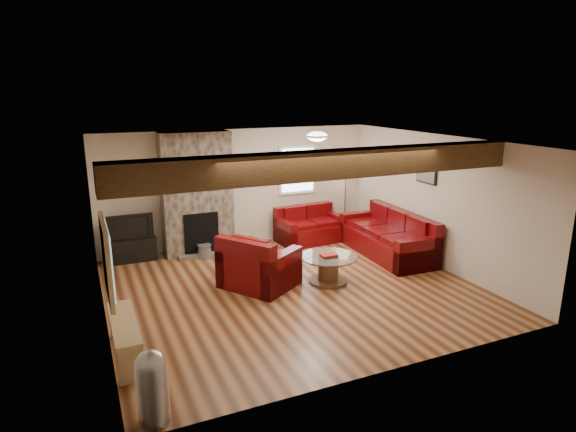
# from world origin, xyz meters

# --- Properties ---
(room) EXTENTS (8.00, 8.00, 8.00)m
(room) POSITION_xyz_m (0.00, 0.00, 1.25)
(room) COLOR #522B15
(room) RESTS_ON ground
(floor) EXTENTS (6.00, 6.00, 0.00)m
(floor) POSITION_xyz_m (0.00, 0.00, 0.00)
(floor) COLOR #522B15
(floor) RESTS_ON ground
(oak_beam) EXTENTS (6.00, 0.36, 0.38)m
(oak_beam) POSITION_xyz_m (0.00, -1.25, 2.31)
(oak_beam) COLOR #321C0F
(oak_beam) RESTS_ON room
(chimney_breast) EXTENTS (1.40, 0.67, 2.50)m
(chimney_breast) POSITION_xyz_m (-1.00, 2.49, 1.22)
(chimney_breast) COLOR #38332B
(chimney_breast) RESTS_ON floor
(back_window) EXTENTS (0.90, 0.08, 1.10)m
(back_window) POSITION_xyz_m (1.35, 2.71, 1.55)
(back_window) COLOR white
(back_window) RESTS_ON room
(hatch_window) EXTENTS (0.08, 1.00, 0.90)m
(hatch_window) POSITION_xyz_m (-2.96, -1.50, 1.45)
(hatch_window) COLOR tan
(hatch_window) RESTS_ON room
(ceiling_dome) EXTENTS (0.40, 0.40, 0.18)m
(ceiling_dome) POSITION_xyz_m (0.90, 0.90, 2.44)
(ceiling_dome) COLOR silver
(ceiling_dome) RESTS_ON room
(artwork_back) EXTENTS (0.42, 0.06, 0.52)m
(artwork_back) POSITION_xyz_m (0.15, 2.71, 1.70)
(artwork_back) COLOR black
(artwork_back) RESTS_ON room
(artwork_right) EXTENTS (0.06, 0.55, 0.42)m
(artwork_right) POSITION_xyz_m (2.96, 0.30, 1.75)
(artwork_right) COLOR black
(artwork_right) RESTS_ON room
(sofa_three) EXTENTS (1.05, 2.35, 0.89)m
(sofa_three) POSITION_xyz_m (2.48, 0.80, 0.45)
(sofa_three) COLOR #4A0509
(sofa_three) RESTS_ON floor
(loveseat) EXTENTS (1.51, 0.94, 0.77)m
(loveseat) POSITION_xyz_m (1.46, 2.23, 0.39)
(loveseat) COLOR #4A0509
(loveseat) RESTS_ON floor
(armchair_red) EXTENTS (1.46, 1.50, 0.92)m
(armchair_red) POSITION_xyz_m (-0.47, 0.34, 0.46)
(armchair_red) COLOR #4A0509
(armchair_red) RESTS_ON floor
(coffee_table) EXTENTS (1.00, 1.00, 0.52)m
(coffee_table) POSITION_xyz_m (0.69, -0.02, 0.25)
(coffee_table) COLOR #4C2F18
(coffee_table) RESTS_ON floor
(tv_cabinet) EXTENTS (0.93, 0.37, 0.47)m
(tv_cabinet) POSITION_xyz_m (-2.34, 2.53, 0.23)
(tv_cabinet) COLOR black
(tv_cabinet) RESTS_ON floor
(television) EXTENTS (0.87, 0.11, 0.50)m
(television) POSITION_xyz_m (-2.34, 2.53, 0.72)
(television) COLOR black
(television) RESTS_ON tv_cabinet
(floor_lamp) EXTENTS (0.42, 0.42, 1.65)m
(floor_lamp) POSITION_xyz_m (2.52, 2.55, 1.41)
(floor_lamp) COLOR tan
(floor_lamp) RESTS_ON floor
(pine_bench) EXTENTS (0.31, 1.32, 0.49)m
(pine_bench) POSITION_xyz_m (-2.83, -1.15, 0.25)
(pine_bench) COLOR tan
(pine_bench) RESTS_ON floor
(pedal_bin) EXTENTS (0.35, 0.35, 0.81)m
(pedal_bin) POSITION_xyz_m (-2.70, -2.55, 0.40)
(pedal_bin) COLOR #B1B0B6
(pedal_bin) RESTS_ON floor
(coal_bucket) EXTENTS (0.30, 0.30, 0.29)m
(coal_bucket) POSITION_xyz_m (-0.99, 2.12, 0.14)
(coal_bucket) COLOR slate
(coal_bucket) RESTS_ON floor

